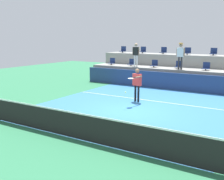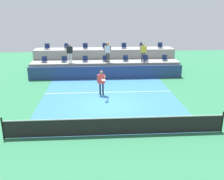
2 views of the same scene
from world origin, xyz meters
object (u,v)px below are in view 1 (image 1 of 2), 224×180
Objects in this scene: stadium_chair_upper_mid_left at (163,51)px; stadium_chair_lower_far_left at (112,62)px; stadium_chair_lower_center at (179,65)px; stadium_chair_upper_left at (143,50)px; stadium_chair_upper_far_left at (123,50)px; tennis_ball at (125,92)px; tennis_player at (137,82)px; stadium_chair_lower_mid_right at (206,67)px; stadium_chair_upper_center at (188,52)px; stadium_chair_lower_left at (131,63)px; stadium_chair_lower_mid_left at (154,64)px; spectator_in_white at (136,53)px; spectator_with_hat at (181,53)px.

stadium_chair_lower_far_left is at bearing -152.80° from stadium_chair_upper_mid_left.
stadium_chair_upper_left reaches higher than stadium_chair_lower_center.
stadium_chair_upper_far_left reaches higher than tennis_ball.
tennis_player is (4.81, -5.41, -0.39)m from stadium_chair_lower_far_left.
stadium_chair_upper_left is 7.92m from tennis_player.
stadium_chair_lower_center is at bearing 180.00° from stadium_chair_lower_mid_right.
stadium_chair_upper_mid_left is 1.00× the size of stadium_chair_upper_center.
tennis_ball is at bearing -64.84° from stadium_chair_lower_left.
stadium_chair_upper_left is (-5.31, 1.80, 0.85)m from stadium_chair_lower_mid_right.
stadium_chair_lower_mid_right is (7.09, 0.00, 0.00)m from stadium_chair_lower_far_left.
tennis_ball is at bearing -60.30° from stadium_chair_upper_far_left.
stadium_chair_lower_far_left is 5.69m from stadium_chair_upper_center.
stadium_chair_lower_mid_left and stadium_chair_lower_mid_right have the same top height.
stadium_chair_upper_center is 0.31× the size of spectator_in_white.
stadium_chair_lower_center is 2.68m from stadium_chair_upper_mid_left.
stadium_chair_lower_mid_right is 1.85m from spectator_with_hat.
stadium_chair_lower_mid_left is at bearing 180.00° from stadium_chair_lower_mid_right.
stadium_chair_upper_mid_left is 0.30× the size of spectator_with_hat.
stadium_chair_lower_mid_right is at bearing 0.00° from stadium_chair_lower_far_left.
tennis_player is (4.83, -7.21, -1.24)m from stadium_chair_upper_far_left.
stadium_chair_upper_mid_left reaches higher than tennis_ball.
spectator_with_hat reaches higher than stadium_chair_upper_far_left.
spectator_with_hat reaches higher than stadium_chair_lower_far_left.
stadium_chair_upper_left is at bearing 112.78° from tennis_player.
stadium_chair_lower_mid_right is 1.00× the size of stadium_chair_upper_mid_left.
tennis_player is at bearing -48.35° from stadium_chair_lower_far_left.
stadium_chair_lower_mid_left is at bearing 16.75° from spectator_in_white.
tennis_ball is at bearing -54.40° from stadium_chair_lower_far_left.
stadium_chair_upper_left reaches higher than stadium_chair_lower_mid_left.
stadium_chair_upper_left is 4.31m from spectator_with_hat.
spectator_with_hat is 6.75m from tennis_ball.
spectator_with_hat is (3.79, -0.38, 0.86)m from stadium_chair_lower_left.
stadium_chair_lower_far_left is 4.03m from stadium_chair_upper_mid_left.
stadium_chair_upper_far_left is 10.18m from tennis_ball.
stadium_chair_lower_center reaches higher than tennis_player.
stadium_chair_lower_mid_right is 0.30× the size of spectator_with_hat.
stadium_chair_upper_far_left is at bearing 133.79° from stadium_chair_lower_left.
spectator_in_white is at bearing -35.21° from stadium_chair_lower_left.
spectator_in_white is (2.27, -2.18, -0.05)m from stadium_chair_upper_far_left.
stadium_chair_upper_far_left is 5.93m from spectator_with_hat.
stadium_chair_upper_center is at bearing 18.65° from stadium_chair_lower_far_left.
tennis_player is 1.57m from tennis_ball.
stadium_chair_upper_far_left is 1.80m from stadium_chair_upper_left.
spectator_in_white is (2.25, -0.38, 0.80)m from stadium_chair_lower_far_left.
stadium_chair_lower_far_left and stadium_chair_lower_center have the same top height.
stadium_chair_upper_left is 1.72m from stadium_chair_upper_mid_left.
stadium_chair_lower_far_left is 5.29m from stadium_chair_lower_center.
tennis_ball is (0.16, -1.53, -0.28)m from tennis_player.
tennis_ball is at bearing -92.40° from stadium_chair_upper_center.
stadium_chair_upper_left is (-3.51, 1.80, 0.85)m from stadium_chair_lower_center.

